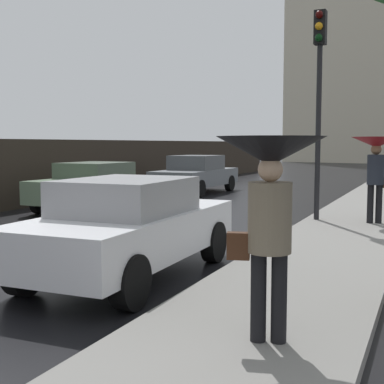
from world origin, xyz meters
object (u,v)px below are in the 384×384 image
at_px(car_white_far_ahead, 129,226).
at_px(pedestrian_with_umbrella_far, 270,182).
at_px(pedestrian_with_umbrella_near, 376,154).
at_px(car_green_mid_road, 94,185).
at_px(traffic_light, 319,77).
at_px(car_grey_near_kerb, 196,174).

xyz_separation_m(car_white_far_ahead, pedestrian_with_umbrella_far, (2.59, -1.96, 0.83)).
distance_m(car_white_far_ahead, pedestrian_with_umbrella_near, 6.55).
bearing_deg(car_white_far_ahead, car_green_mid_road, 126.93).
bearing_deg(traffic_light, car_grey_near_kerb, 132.86).
xyz_separation_m(car_green_mid_road, pedestrian_with_umbrella_far, (7.45, -8.11, 0.85)).
bearing_deg(pedestrian_with_umbrella_near, car_grey_near_kerb, 125.88).
bearing_deg(car_grey_near_kerb, traffic_light, 133.87).
distance_m(car_white_far_ahead, traffic_light, 6.65).
bearing_deg(car_grey_near_kerb, pedestrian_with_umbrella_far, 117.09).
xyz_separation_m(car_green_mid_road, pedestrian_with_umbrella_near, (7.62, -0.29, 0.96)).
distance_m(car_grey_near_kerb, pedestrian_with_umbrella_far, 15.74).
bearing_deg(traffic_light, pedestrian_with_umbrella_far, -81.98).
relative_size(car_grey_near_kerb, car_white_far_ahead, 1.09).
relative_size(pedestrian_with_umbrella_near, pedestrian_with_umbrella_far, 1.05).
relative_size(car_grey_near_kerb, pedestrian_with_umbrella_near, 2.36).
relative_size(car_white_far_ahead, pedestrian_with_umbrella_near, 2.17).
distance_m(pedestrian_with_umbrella_near, traffic_light, 2.15).
bearing_deg(pedestrian_with_umbrella_far, pedestrian_with_umbrella_near, 73.57).
bearing_deg(car_green_mid_road, traffic_light, -179.87).
height_order(car_grey_near_kerb, car_green_mid_road, car_grey_near_kerb).
distance_m(car_grey_near_kerb, traffic_light, 8.94).
height_order(car_white_far_ahead, traffic_light, traffic_light).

